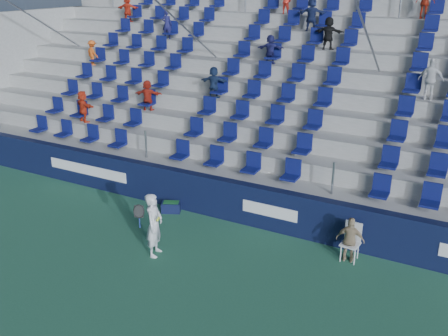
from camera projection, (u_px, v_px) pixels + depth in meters
name	position (u px, v px, depth m)	size (l,w,h in m)	color
ground	(162.00, 270.00, 11.96)	(70.00, 70.00, 0.00)	#2C684A
sponsor_wall	(224.00, 199.00, 14.33)	(24.00, 0.32, 1.20)	#0E1434
grandstand	(290.00, 108.00, 17.97)	(24.00, 8.17, 6.63)	#A9A9A3
tennis_player	(154.00, 225.00, 12.33)	(0.69, 0.69, 1.66)	silver
line_judge_chair	(352.00, 239.00, 12.26)	(0.46, 0.47, 0.96)	white
line_judge	(350.00, 240.00, 12.12)	(0.69, 0.29, 1.17)	tan
ball_bin	(171.00, 206.00, 14.84)	(0.66, 0.56, 0.31)	#0E1436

